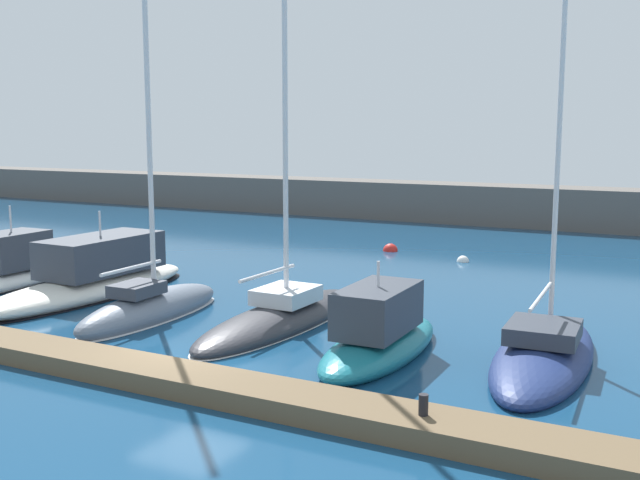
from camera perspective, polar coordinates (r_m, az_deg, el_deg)
The scene contains 12 objects.
ground_plane at distance 20.82m, azimuth -9.93°, elevation -9.18°, with size 120.00×120.00×0.00m, color navy.
dock_pier at distance 19.50m, azimuth -13.07°, elevation -9.75°, with size 29.88×1.51×0.48m, color brown.
breakwater_seawall at distance 50.92m, azimuth 13.91°, elevation 2.59°, with size 108.00×3.53×2.59m, color #5B5651.
motorboat_white_nearest at distance 32.51m, azimuth -22.98°, elevation -2.30°, with size 2.55×7.53×3.46m.
motorboat_ivory_second at distance 29.80m, azimuth -16.82°, elevation -2.69°, with size 2.88×10.26×3.40m.
sailboat_slate_third at distance 25.67m, azimuth -12.74°, elevation -4.87°, with size 1.94×6.93×14.07m.
sailboat_charcoal_fourth at distance 24.39m, azimuth -2.88°, elevation -5.55°, with size 2.54×9.12×19.09m.
motorboat_teal_fifth at distance 21.09m, azimuth 4.58°, elevation -7.14°, with size 2.34×6.56×2.97m.
sailboat_navy_sixth at distance 21.33m, azimuth 16.62°, elevation -8.25°, with size 2.95×8.38×13.11m.
mooring_buoy_white at distance 36.38m, azimuth 10.78°, elevation -1.62°, with size 0.58×0.58×0.58m, color white.
mooring_buoy_red at distance 39.02m, azimuth 5.36°, elevation -0.83°, with size 0.77×0.77×0.77m, color red.
dock_bollard at distance 15.76m, azimuth 7.85°, elevation -12.27°, with size 0.20×0.20×0.44m, color black.
Camera 1 is at (12.31, -15.59, 6.25)m, focal length 42.21 mm.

